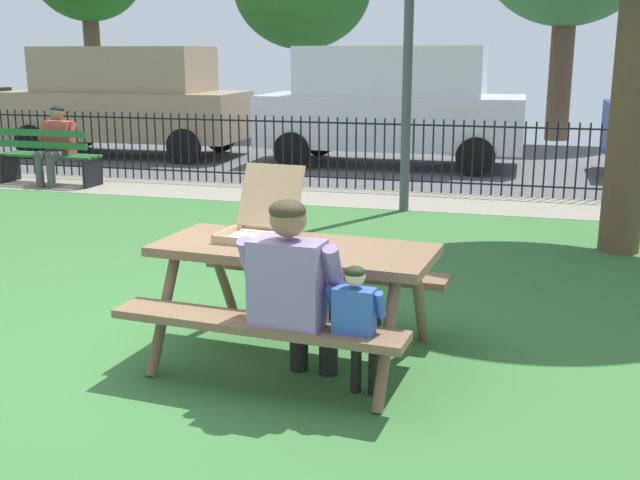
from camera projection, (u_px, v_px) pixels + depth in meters
ground at (233, 297)px, 6.36m from camera, size 28.00×10.56×0.02m
cobblestone_walkway at (354, 198)px, 10.65m from camera, size 28.00×1.40×0.01m
street_asphalt at (401, 161)px, 14.32m from camera, size 28.00×6.45×0.01m
picnic_table_foreground at (294, 271)px, 4.95m from camera, size 1.92×1.62×0.79m
pizza_box_open at (262, 220)px, 5.13m from camera, size 0.50×0.59×0.46m
adult_at_table at (294, 287)px, 4.41m from camera, size 0.63×0.61×1.19m
child_at_table at (358, 320)px, 4.29m from camera, size 0.34×0.33×0.85m
iron_fence_streetside at (365, 153)px, 11.17m from camera, size 20.43×0.03×1.05m
park_bench_left at (48, 157)px, 11.63m from camera, size 1.62×0.55×0.85m
person_on_park_bench at (56, 142)px, 11.56m from camera, size 0.62×0.60×1.19m
parked_car_left at (127, 99)px, 14.79m from camera, size 4.65×2.05×2.08m
parked_car_center at (391, 103)px, 13.46m from camera, size 4.61×1.97×2.08m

